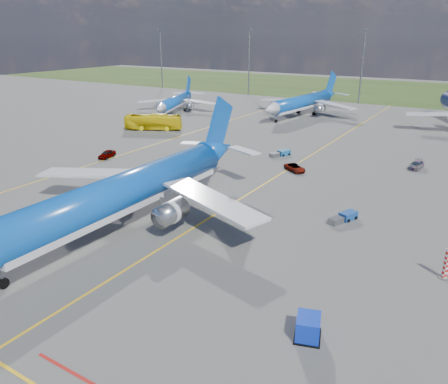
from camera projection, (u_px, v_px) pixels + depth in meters
The scene contains 15 objects.
ground at pixel (167, 244), 46.50m from camera, with size 400.00×400.00×0.00m, color #545452.
grass_strip at pixel (413, 92), 166.53m from camera, with size 400.00×80.00×0.01m, color #2D4719.
taxiway_lines at pixel (278, 176), 68.58m from camera, with size 60.25×160.00×0.02m.
floodlight_masts at pixel (433, 65), 125.30m from camera, with size 202.20×0.50×22.70m.
warning_post at pixel (446, 264), 39.60m from camera, with size 0.50×0.50×3.00m, color red.
bg_jet_nw at pixel (176, 112), 123.86m from camera, with size 25.22×33.10×8.67m, color blue, non-canonical shape.
bg_jet_nnw at pixel (302, 115), 118.96m from camera, with size 30.22×39.67×10.39m, color blue, non-canonical shape.
main_airliner at pixel (128, 226), 51.02m from camera, with size 35.65×46.80×12.26m, color blue, non-canonical shape.
uld_container at pixel (308, 327), 32.08m from camera, with size 1.71×2.13×1.71m, color #0D2FC0.
apron_bus at pixel (153, 122), 100.91m from camera, with size 3.06×13.08×3.64m, color yellow.
service_car_a at pixel (107, 154), 78.52m from camera, with size 1.60×3.97×1.35m, color #999999.
service_car_b at pixel (295, 168), 70.91m from camera, with size 1.95×4.22×1.17m, color #999999.
service_car_c at pixel (416, 165), 72.32m from camera, with size 1.73×4.26×1.24m, color #999999.
baggage_tug_w at pixel (344, 217), 52.17m from camera, with size 2.59×4.37×0.95m.
baggage_tug_c at pixel (281, 153), 79.78m from camera, with size 2.78×4.40×0.97m.
Camera 1 is at (27.06, -32.38, 21.22)m, focal length 35.00 mm.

